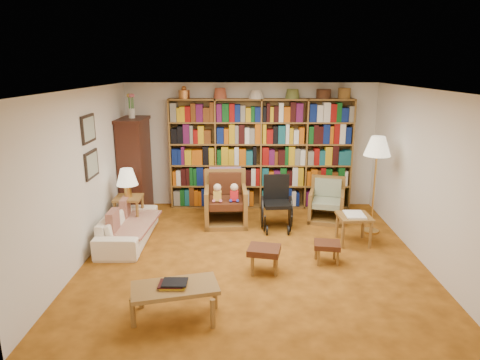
{
  "coord_description": "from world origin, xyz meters",
  "views": [
    {
      "loc": [
        -0.14,
        -6.08,
        2.81
      ],
      "look_at": [
        -0.2,
        0.6,
        1.03
      ],
      "focal_mm": 32.0,
      "sensor_mm": 36.0,
      "label": 1
    }
  ],
  "objects_px": {
    "armchair_sage": "(326,204)",
    "floor_lamp": "(377,150)",
    "sofa": "(128,227)",
    "side_table_lamp": "(129,205)",
    "wheelchair": "(276,204)",
    "side_table_papers": "(354,220)",
    "footstool_b": "(327,246)",
    "footstool_a": "(264,252)",
    "armchair_leather": "(226,201)",
    "coffee_table": "(175,290)"
  },
  "relations": [
    {
      "from": "sofa",
      "to": "armchair_leather",
      "type": "bearing_deg",
      "value": -60.52
    },
    {
      "from": "wheelchair",
      "to": "coffee_table",
      "type": "bearing_deg",
      "value": -115.3
    },
    {
      "from": "wheelchair",
      "to": "side_table_papers",
      "type": "bearing_deg",
      "value": -30.53
    },
    {
      "from": "floor_lamp",
      "to": "footstool_b",
      "type": "bearing_deg",
      "value": -129.35
    },
    {
      "from": "footstool_b",
      "to": "coffee_table",
      "type": "distance_m",
      "value": 2.47
    },
    {
      "from": "armchair_leather",
      "to": "footstool_b",
      "type": "distance_m",
      "value": 2.31
    },
    {
      "from": "armchair_leather",
      "to": "footstool_a",
      "type": "relative_size",
      "value": 1.95
    },
    {
      "from": "sofa",
      "to": "footstool_b",
      "type": "bearing_deg",
      "value": -104.59
    },
    {
      "from": "side_table_lamp",
      "to": "coffee_table",
      "type": "height_order",
      "value": "side_table_lamp"
    },
    {
      "from": "sofa",
      "to": "side_table_lamp",
      "type": "bearing_deg",
      "value": 11.18
    },
    {
      "from": "side_table_papers",
      "to": "footstool_a",
      "type": "xyz_separation_m",
      "value": [
        -1.5,
        -1.04,
        -0.1
      ]
    },
    {
      "from": "side_table_lamp",
      "to": "armchair_leather",
      "type": "relative_size",
      "value": 0.63
    },
    {
      "from": "armchair_sage",
      "to": "floor_lamp",
      "type": "xyz_separation_m",
      "value": [
        0.68,
        -0.65,
        1.15
      ]
    },
    {
      "from": "armchair_sage",
      "to": "wheelchair",
      "type": "height_order",
      "value": "wheelchair"
    },
    {
      "from": "armchair_leather",
      "to": "floor_lamp",
      "type": "distance_m",
      "value": 2.81
    },
    {
      "from": "wheelchair",
      "to": "coffee_table",
      "type": "distance_m",
      "value": 3.2
    },
    {
      "from": "coffee_table",
      "to": "sofa",
      "type": "bearing_deg",
      "value": 116.81
    },
    {
      "from": "floor_lamp",
      "to": "coffee_table",
      "type": "relative_size",
      "value": 1.59
    },
    {
      "from": "floor_lamp",
      "to": "footstool_a",
      "type": "distance_m",
      "value": 2.72
    },
    {
      "from": "side_table_lamp",
      "to": "footstool_a",
      "type": "height_order",
      "value": "side_table_lamp"
    },
    {
      "from": "sofa",
      "to": "footstool_a",
      "type": "bearing_deg",
      "value": -116.84
    },
    {
      "from": "armchair_leather",
      "to": "footstool_a",
      "type": "bearing_deg",
      "value": -72.95
    },
    {
      "from": "side_table_lamp",
      "to": "footstool_a",
      "type": "xyz_separation_m",
      "value": [
        2.3,
        -1.58,
        -0.16
      ]
    },
    {
      "from": "armchair_sage",
      "to": "footstool_a",
      "type": "distance_m",
      "value": 2.51
    },
    {
      "from": "side_table_papers",
      "to": "coffee_table",
      "type": "distance_m",
      "value": 3.37
    },
    {
      "from": "floor_lamp",
      "to": "footstool_b",
      "type": "distance_m",
      "value": 1.99
    },
    {
      "from": "armchair_leather",
      "to": "floor_lamp",
      "type": "bearing_deg",
      "value": -10.55
    },
    {
      "from": "wheelchair",
      "to": "side_table_papers",
      "type": "relative_size",
      "value": 1.73
    },
    {
      "from": "armchair_leather",
      "to": "side_table_papers",
      "type": "bearing_deg",
      "value": -24.47
    },
    {
      "from": "side_table_papers",
      "to": "footstool_b",
      "type": "height_order",
      "value": "side_table_papers"
    },
    {
      "from": "wheelchair",
      "to": "coffee_table",
      "type": "relative_size",
      "value": 0.89
    },
    {
      "from": "wheelchair",
      "to": "floor_lamp",
      "type": "distance_m",
      "value": 1.95
    },
    {
      "from": "sofa",
      "to": "side_table_papers",
      "type": "distance_m",
      "value": 3.71
    },
    {
      "from": "side_table_lamp",
      "to": "armchair_sage",
      "type": "distance_m",
      "value": 3.61
    },
    {
      "from": "wheelchair",
      "to": "footstool_b",
      "type": "bearing_deg",
      "value": -66.24
    },
    {
      "from": "sofa",
      "to": "coffee_table",
      "type": "distance_m",
      "value": 2.5
    },
    {
      "from": "sofa",
      "to": "armchair_leather",
      "type": "height_order",
      "value": "armchair_leather"
    },
    {
      "from": "sofa",
      "to": "side_table_papers",
      "type": "xyz_separation_m",
      "value": [
        3.7,
        -0.06,
        0.16
      ]
    },
    {
      "from": "armchair_leather",
      "to": "armchair_sage",
      "type": "distance_m",
      "value": 1.88
    },
    {
      "from": "wheelchair",
      "to": "side_table_papers",
      "type": "distance_m",
      "value": 1.4
    },
    {
      "from": "side_table_lamp",
      "to": "footstool_b",
      "type": "relative_size",
      "value": 1.47
    },
    {
      "from": "sofa",
      "to": "side_table_lamp",
      "type": "xyz_separation_m",
      "value": [
        -0.1,
        0.49,
        0.22
      ]
    },
    {
      "from": "armchair_leather",
      "to": "wheelchair",
      "type": "bearing_deg",
      "value": -15.48
    },
    {
      "from": "wheelchair",
      "to": "floor_lamp",
      "type": "height_order",
      "value": "floor_lamp"
    },
    {
      "from": "armchair_leather",
      "to": "footstool_a",
      "type": "distance_m",
      "value": 2.1
    },
    {
      "from": "side_table_papers",
      "to": "footstool_b",
      "type": "distance_m",
      "value": 0.94
    },
    {
      "from": "footstool_b",
      "to": "coffee_table",
      "type": "height_order",
      "value": "coffee_table"
    },
    {
      "from": "sofa",
      "to": "wheelchair",
      "type": "relative_size",
      "value": 1.81
    },
    {
      "from": "armchair_leather",
      "to": "coffee_table",
      "type": "height_order",
      "value": "armchair_leather"
    },
    {
      "from": "sofa",
      "to": "wheelchair",
      "type": "distance_m",
      "value": 2.59
    }
  ]
}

